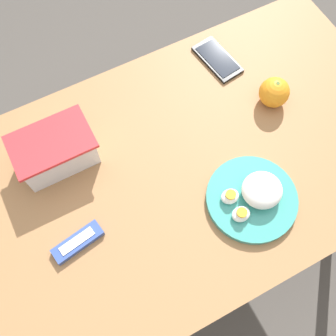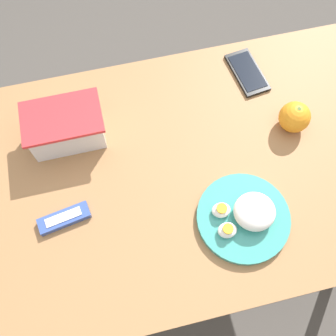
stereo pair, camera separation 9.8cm
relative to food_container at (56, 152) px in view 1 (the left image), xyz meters
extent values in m
plane|color=#4C4742|center=(0.31, -0.16, -0.82)|extent=(10.00, 10.00, 0.00)
cube|color=#996B42|center=(0.31, -0.16, -0.06)|extent=(1.21, 0.73, 0.03)
cylinder|color=brown|center=(-0.24, 0.15, -0.45)|extent=(0.05, 0.05, 0.75)
cylinder|color=brown|center=(0.86, 0.15, -0.45)|extent=(0.05, 0.05, 0.75)
cube|color=white|center=(0.00, 0.00, 0.00)|extent=(0.18, 0.11, 0.09)
cube|color=beige|center=(0.00, 0.00, -0.02)|extent=(0.17, 0.10, 0.06)
cube|color=red|center=(0.00, 0.00, 0.05)|extent=(0.20, 0.13, 0.01)
ellipsoid|color=tan|center=(0.00, 0.00, 0.01)|extent=(0.07, 0.06, 0.03)
sphere|color=orange|center=(0.59, -0.10, 0.00)|extent=(0.08, 0.08, 0.08)
cylinder|color=#4C662D|center=(0.59, -0.10, 0.04)|extent=(0.01, 0.01, 0.00)
cylinder|color=teal|center=(0.38, -0.33, -0.04)|extent=(0.23, 0.23, 0.02)
ellipsoid|color=white|center=(0.40, -0.33, 0.00)|extent=(0.10, 0.10, 0.05)
ellipsoid|color=white|center=(0.33, -0.35, -0.02)|extent=(0.05, 0.04, 0.02)
cylinder|color=#F4A823|center=(0.33, -0.35, 0.00)|extent=(0.03, 0.03, 0.01)
ellipsoid|color=white|center=(0.33, -0.30, -0.02)|extent=(0.05, 0.04, 0.02)
cylinder|color=#F4A823|center=(0.33, -0.30, 0.00)|extent=(0.03, 0.03, 0.01)
cube|color=#334C9E|center=(-0.04, -0.23, -0.04)|extent=(0.13, 0.06, 0.02)
cube|color=white|center=(-0.04, -0.23, -0.03)|extent=(0.09, 0.04, 0.00)
cube|color=black|center=(0.53, 0.09, -0.04)|extent=(0.10, 0.16, 0.01)
cube|color=black|center=(0.53, 0.09, -0.03)|extent=(0.08, 0.14, 0.00)
camera|label=1|loc=(0.05, -0.52, 0.89)|focal=42.00mm
camera|label=2|loc=(0.14, -0.55, 0.89)|focal=42.00mm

